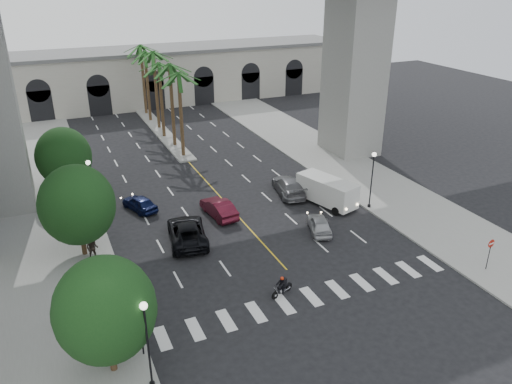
# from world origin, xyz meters

# --- Properties ---
(ground) EXTENTS (140.00, 140.00, 0.00)m
(ground) POSITION_xyz_m (0.00, 0.00, 0.00)
(ground) COLOR black
(ground) RESTS_ON ground
(sidewalk_left) EXTENTS (8.00, 100.00, 0.15)m
(sidewalk_left) POSITION_xyz_m (-15.00, 15.00, 0.07)
(sidewalk_left) COLOR gray
(sidewalk_left) RESTS_ON ground
(sidewalk_right) EXTENTS (8.00, 100.00, 0.15)m
(sidewalk_right) POSITION_xyz_m (15.00, 15.00, 0.07)
(sidewalk_right) COLOR gray
(sidewalk_right) RESTS_ON ground
(median) EXTENTS (2.00, 24.00, 0.20)m
(median) POSITION_xyz_m (0.00, 38.00, 0.10)
(median) COLOR gray
(median) RESTS_ON ground
(pier_building) EXTENTS (71.00, 10.50, 8.50)m
(pier_building) POSITION_xyz_m (0.00, 55.00, 4.27)
(pier_building) COLOR beige
(pier_building) RESTS_ON ground
(palm_a) EXTENTS (3.20, 3.20, 10.30)m
(palm_a) POSITION_xyz_m (0.00, 28.00, 9.10)
(palm_a) COLOR #47331E
(palm_a) RESTS_ON ground
(palm_b) EXTENTS (3.20, 3.20, 10.60)m
(palm_b) POSITION_xyz_m (0.10, 32.00, 9.37)
(palm_b) COLOR #47331E
(palm_b) RESTS_ON ground
(palm_c) EXTENTS (3.20, 3.20, 10.10)m
(palm_c) POSITION_xyz_m (-0.20, 36.00, 8.91)
(palm_c) COLOR #47331E
(palm_c) RESTS_ON ground
(palm_d) EXTENTS (3.20, 3.20, 10.90)m
(palm_d) POSITION_xyz_m (0.15, 40.00, 9.65)
(palm_d) COLOR #47331E
(palm_d) RESTS_ON ground
(palm_e) EXTENTS (3.20, 3.20, 10.40)m
(palm_e) POSITION_xyz_m (-0.10, 44.00, 9.19)
(palm_e) COLOR #47331E
(palm_e) RESTS_ON ground
(palm_f) EXTENTS (3.20, 3.20, 10.70)m
(palm_f) POSITION_xyz_m (0.20, 48.00, 9.46)
(palm_f) COLOR #47331E
(palm_f) RESTS_ON ground
(street_tree_near) EXTENTS (5.20, 5.20, 6.89)m
(street_tree_near) POSITION_xyz_m (-13.00, -3.00, 4.02)
(street_tree_near) COLOR #382616
(street_tree_near) RESTS_ON ground
(street_tree_mid) EXTENTS (5.44, 5.44, 7.21)m
(street_tree_mid) POSITION_xyz_m (-13.00, 10.00, 4.21)
(street_tree_mid) COLOR #382616
(street_tree_mid) RESTS_ON ground
(street_tree_far) EXTENTS (5.04, 5.04, 6.68)m
(street_tree_far) POSITION_xyz_m (-13.00, 22.00, 3.90)
(street_tree_far) COLOR #382616
(street_tree_far) RESTS_ON ground
(lamp_post_left_near) EXTENTS (0.40, 0.40, 5.35)m
(lamp_post_left_near) POSITION_xyz_m (-11.40, -5.00, 3.22)
(lamp_post_left_near) COLOR black
(lamp_post_left_near) RESTS_ON ground
(lamp_post_left_far) EXTENTS (0.40, 0.40, 5.35)m
(lamp_post_left_far) POSITION_xyz_m (-11.40, 16.00, 3.22)
(lamp_post_left_far) COLOR black
(lamp_post_left_far) RESTS_ON ground
(lamp_post_right) EXTENTS (0.40, 0.40, 5.35)m
(lamp_post_right) POSITION_xyz_m (11.40, 8.00, 3.22)
(lamp_post_right) COLOR black
(lamp_post_right) RESTS_ON ground
(traffic_signal_near) EXTENTS (0.25, 0.18, 3.65)m
(traffic_signal_near) POSITION_xyz_m (-11.30, -2.50, 2.51)
(traffic_signal_near) COLOR black
(traffic_signal_near) RESTS_ON ground
(traffic_signal_far) EXTENTS (0.25, 0.18, 3.65)m
(traffic_signal_far) POSITION_xyz_m (-11.30, 1.50, 2.51)
(traffic_signal_far) COLOR black
(traffic_signal_far) RESTS_ON ground
(motorcycle_rider) EXTENTS (1.83, 0.83, 1.39)m
(motorcycle_rider) POSITION_xyz_m (-1.61, -0.47, 0.63)
(motorcycle_rider) COLOR black
(motorcycle_rider) RESTS_ON ground
(car_a) EXTENTS (2.79, 4.23, 1.34)m
(car_a) POSITION_xyz_m (5.04, 6.06, 0.67)
(car_a) COLOR #A9AAAE
(car_a) RESTS_ON ground
(car_b) EXTENTS (2.14, 4.84, 1.54)m
(car_b) POSITION_xyz_m (-1.50, 12.07, 0.77)
(car_b) COLOR #4F0F1E
(car_b) RESTS_ON ground
(car_c) EXTENTS (3.80, 6.43, 1.68)m
(car_c) POSITION_xyz_m (-5.29, 8.96, 0.84)
(car_c) COLOR black
(car_c) RESTS_ON ground
(car_d) EXTENTS (3.39, 6.01, 1.64)m
(car_d) POSITION_xyz_m (6.26, 13.80, 0.82)
(car_d) COLOR slate
(car_d) RESTS_ON ground
(car_e) EXTENTS (2.90, 4.32, 1.37)m
(car_e) POSITION_xyz_m (-7.54, 16.06, 0.68)
(car_e) COLOR #0D1640
(car_e) RESTS_ON ground
(cargo_van) EXTENTS (3.74, 6.19, 2.48)m
(cargo_van) POSITION_xyz_m (8.33, 10.27, 1.38)
(cargo_van) COLOR silver
(cargo_van) RESTS_ON ground
(pedestrian_a) EXTENTS (0.58, 0.39, 1.53)m
(pedestrian_a) POSITION_xyz_m (-15.51, 1.77, 0.92)
(pedestrian_a) COLOR black
(pedestrian_a) RESTS_ON sidewalk_left
(pedestrian_b) EXTENTS (1.11, 1.01, 1.87)m
(pedestrian_b) POSITION_xyz_m (-12.49, 8.93, 1.08)
(pedestrian_b) COLOR black
(pedestrian_b) RESTS_ON sidewalk_left
(do_not_enter_sign) EXTENTS (0.62, 0.09, 2.55)m
(do_not_enter_sign) POSITION_xyz_m (12.94, -3.88, 1.85)
(do_not_enter_sign) COLOR black
(do_not_enter_sign) RESTS_ON ground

